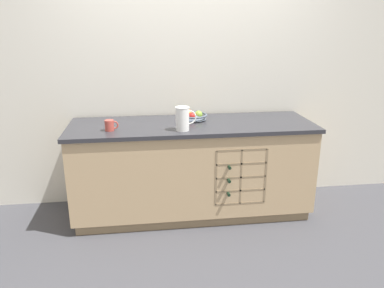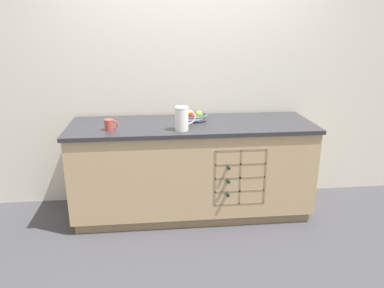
# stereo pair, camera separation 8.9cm
# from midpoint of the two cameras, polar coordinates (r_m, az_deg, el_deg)

# --- Properties ---
(ground_plane) EXTENTS (14.00, 14.00, 0.00)m
(ground_plane) POSITION_cam_midpoint_polar(r_m,az_deg,el_deg) (3.71, -0.70, -10.21)
(ground_plane) COLOR #424247
(back_wall) EXTENTS (4.57, 0.06, 2.55)m
(back_wall) POSITION_cam_midpoint_polar(r_m,az_deg,el_deg) (3.71, -1.54, 10.57)
(back_wall) COLOR silver
(back_wall) RESTS_ON ground_plane
(kitchen_island) EXTENTS (2.21, 0.74, 0.89)m
(kitchen_island) POSITION_cam_midpoint_polar(r_m,az_deg,el_deg) (3.52, -0.67, -3.76)
(kitchen_island) COLOR #8B7354
(kitchen_island) RESTS_ON ground_plane
(fruit_bowl) EXTENTS (0.26, 0.26, 0.09)m
(fruit_bowl) POSITION_cam_midpoint_polar(r_m,az_deg,el_deg) (3.50, -0.55, 4.31)
(fruit_bowl) COLOR #4C5666
(fruit_bowl) RESTS_ON kitchen_island
(white_pitcher) EXTENTS (0.18, 0.12, 0.20)m
(white_pitcher) POSITION_cam_midpoint_polar(r_m,az_deg,el_deg) (3.14, -2.22, 3.95)
(white_pitcher) COLOR white
(white_pitcher) RESTS_ON kitchen_island
(ceramic_mug) EXTENTS (0.11, 0.08, 0.09)m
(ceramic_mug) POSITION_cam_midpoint_polar(r_m,az_deg,el_deg) (3.23, -13.18, 2.78)
(ceramic_mug) COLOR #B7473D
(ceramic_mug) RESTS_ON kitchen_island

